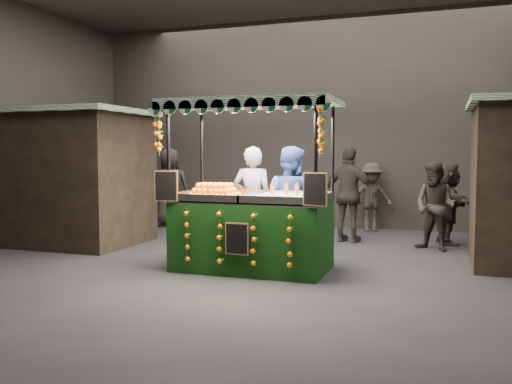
% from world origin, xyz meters
% --- Properties ---
extents(ground, '(12.00, 12.00, 0.00)m').
position_xyz_m(ground, '(0.00, 0.00, 0.00)').
color(ground, black).
rests_on(ground, ground).
extents(market_hall, '(12.10, 10.10, 5.05)m').
position_xyz_m(market_hall, '(0.00, 0.00, 3.38)').
color(market_hall, black).
rests_on(market_hall, ground).
extents(neighbour_stall_left, '(3.00, 2.20, 2.60)m').
position_xyz_m(neighbour_stall_left, '(-4.40, 1.00, 1.31)').
color(neighbour_stall_left, black).
rests_on(neighbour_stall_left, ground).
extents(juice_stall, '(2.63, 1.55, 2.55)m').
position_xyz_m(juice_stall, '(-0.16, -0.19, 0.79)').
color(juice_stall, black).
rests_on(juice_stall, ground).
extents(vendor_grey, '(0.74, 0.54, 1.88)m').
position_xyz_m(vendor_grey, '(-0.52, 0.87, 0.94)').
color(vendor_grey, slate).
rests_on(vendor_grey, ground).
extents(vendor_blue, '(1.07, 0.94, 1.87)m').
position_xyz_m(vendor_blue, '(0.18, 0.73, 0.94)').
color(vendor_blue, navy).
rests_on(vendor_blue, ground).
extents(shopper_0, '(0.70, 0.60, 1.61)m').
position_xyz_m(shopper_0, '(-4.50, 1.83, 0.81)').
color(shopper_0, '#2C2524').
rests_on(shopper_0, ground).
extents(shopper_1, '(0.98, 0.91, 1.61)m').
position_xyz_m(shopper_1, '(2.43, 2.43, 0.81)').
color(shopper_1, black).
rests_on(shopper_1, ground).
extents(shopper_2, '(1.19, 0.70, 1.90)m').
position_xyz_m(shopper_2, '(0.81, 2.87, 0.95)').
color(shopper_2, black).
rests_on(shopper_2, ground).
extents(shopper_3, '(1.14, 0.89, 1.55)m').
position_xyz_m(shopper_3, '(1.03, 4.57, 0.77)').
color(shopper_3, '#2C2723').
rests_on(shopper_3, ground).
extents(shopper_4, '(1.09, 0.93, 1.89)m').
position_xyz_m(shopper_4, '(-3.68, 3.85, 0.94)').
color(shopper_4, black).
rests_on(shopper_4, ground).
extents(shopper_5, '(0.93, 1.56, 1.60)m').
position_xyz_m(shopper_5, '(2.66, 3.25, 0.80)').
color(shopper_5, '#2C2623').
rests_on(shopper_5, ground).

